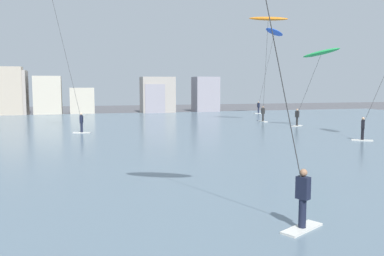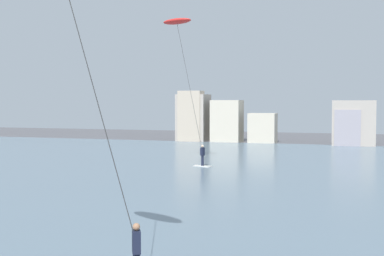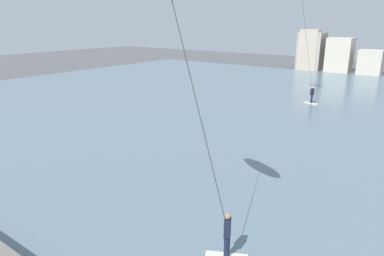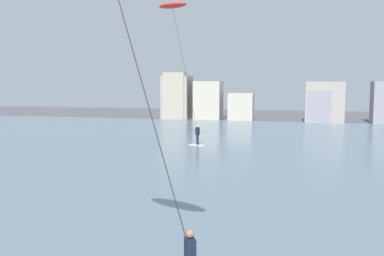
% 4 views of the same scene
% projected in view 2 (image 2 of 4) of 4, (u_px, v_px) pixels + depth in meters
% --- Properties ---
extents(water_bay, '(84.00, 52.00, 0.10)m').
position_uv_depth(water_bay, '(253.00, 174.00, 34.60)').
color(water_bay, slate).
rests_on(water_bay, ground).
extents(far_shore_buildings, '(30.48, 4.69, 6.40)m').
position_uv_depth(far_shore_buildings, '(283.00, 122.00, 60.51)').
color(far_shore_buildings, '#B7A893').
rests_on(far_shore_buildings, ground).
extents(kitesurfer_red, '(3.99, 1.32, 11.29)m').
position_uv_depth(kitesurfer_red, '(181.00, 43.00, 38.44)').
color(kitesurfer_red, silver).
rests_on(kitesurfer_red, water_bay).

